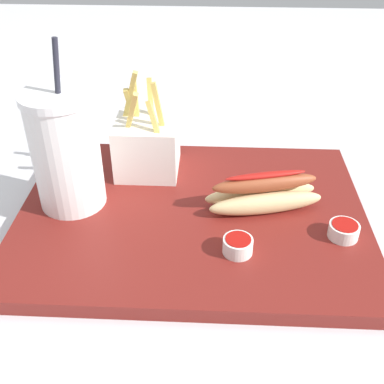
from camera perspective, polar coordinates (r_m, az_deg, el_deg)
ground_plane at (r=0.68m, az=0.00°, el=-4.15°), size 2.40×2.40×0.02m
food_tray at (r=0.67m, az=0.00°, el=-2.82°), size 0.48×0.36×0.02m
soda_cup at (r=0.66m, az=-14.77°, el=4.82°), size 0.10×0.10×0.23m
fries_basket at (r=0.73m, az=-5.35°, el=5.62°), size 0.09×0.09×0.16m
hot_dog_1 at (r=0.66m, az=8.52°, el=-0.32°), size 0.17×0.09×0.06m
ketchup_cup_1 at (r=0.64m, az=17.60°, el=-4.32°), size 0.04×0.04×0.02m
ketchup_cup_2 at (r=0.59m, az=5.47°, el=-6.27°), size 0.04×0.04×0.02m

